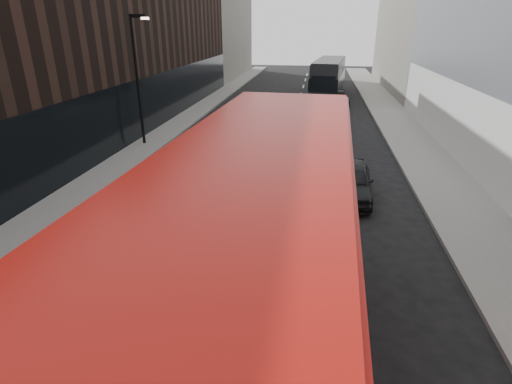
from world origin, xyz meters
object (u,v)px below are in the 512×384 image
at_px(car_a, 350,180).
at_px(car_b, 330,116).
at_px(red_bus, 245,307).
at_px(car_c, 338,98).
at_px(street_lamp, 138,72).
at_px(grey_bus, 329,77).

height_order(car_a, car_b, car_b).
xyz_separation_m(red_bus, car_c, (2.62, 31.74, -2.16)).
relative_size(street_lamp, car_c, 1.67).
height_order(red_bus, car_a, red_bus).
height_order(street_lamp, red_bus, street_lamp).
distance_m(grey_bus, car_b, 13.07).
relative_size(street_lamp, car_b, 1.56).
distance_m(red_bus, car_a, 11.44).
height_order(street_lamp, car_a, street_lamp).
bearing_deg(street_lamp, grey_bus, 60.95).
height_order(grey_bus, car_c, grey_bus).
distance_m(grey_bus, car_a, 25.64).
bearing_deg(grey_bus, car_b, -84.08).
bearing_deg(car_c, car_b, -100.99).
relative_size(street_lamp, red_bus, 0.56).
xyz_separation_m(grey_bus, car_b, (-0.03, -13.02, -1.15)).
xyz_separation_m(car_a, car_c, (0.22, 20.74, -0.12)).
bearing_deg(car_b, car_c, 89.03).
xyz_separation_m(car_a, car_b, (-0.60, 12.59, 0.01)).
bearing_deg(car_b, car_a, -82.51).
height_order(grey_bus, car_a, grey_bus).
bearing_deg(car_c, street_lamp, -133.67).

